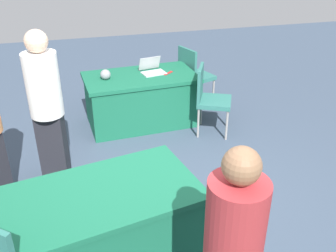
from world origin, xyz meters
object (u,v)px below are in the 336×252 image
(chair_by_pillar, at_px, (209,96))
(yarn_ball, at_px, (105,75))
(chair_tucked_left, at_px, (193,73))
(person_organiser, at_px, (46,103))
(scissors_red, at_px, (168,73))
(laptop_silver, at_px, (152,70))
(table_foreground, at_px, (141,99))
(table_back_left, at_px, (100,229))

(chair_by_pillar, bearing_deg, yarn_ball, -85.70)
(chair_tucked_left, xyz_separation_m, person_organiser, (2.12, 1.57, 0.42))
(yarn_ball, relative_size, scissors_red, 0.77)
(laptop_silver, distance_m, scissors_red, 0.23)
(table_foreground, distance_m, person_organiser, 1.80)
(chair_tucked_left, relative_size, person_organiser, 0.55)
(chair_by_pillar, distance_m, person_organiser, 2.19)
(table_back_left, height_order, scissors_red, scissors_red)
(chair_by_pillar, xyz_separation_m, yarn_ball, (1.31, -0.50, 0.26))
(chair_by_pillar, relative_size, scissors_red, 5.22)
(chair_tucked_left, bearing_deg, chair_by_pillar, -24.54)
(person_organiser, relative_size, yarn_ball, 12.39)
(chair_by_pillar, xyz_separation_m, scissors_red, (0.43, -0.51, 0.19))
(table_back_left, distance_m, laptop_silver, 2.82)
(table_foreground, bearing_deg, person_organiser, 44.41)
(chair_by_pillar, xyz_separation_m, laptop_silver, (0.64, -0.60, 0.23))
(person_organiser, bearing_deg, chair_by_pillar, 31.97)
(yarn_ball, bearing_deg, chair_tucked_left, -163.86)
(chair_tucked_left, distance_m, scissors_red, 0.67)
(person_organiser, xyz_separation_m, scissors_red, (-1.61, -1.17, -0.23))
(scissors_red, bearing_deg, table_foreground, -41.95)
(laptop_silver, relative_size, yarn_ball, 2.65)
(chair_tucked_left, relative_size, laptop_silver, 2.58)
(chair_by_pillar, relative_size, yarn_ball, 6.80)
(chair_by_pillar, bearing_deg, chair_tucked_left, -159.75)
(chair_tucked_left, distance_m, yarn_ball, 1.47)
(table_back_left, xyz_separation_m, person_organiser, (0.35, -1.32, 0.59))
(scissors_red, bearing_deg, person_organiser, -3.84)
(table_foreground, distance_m, table_back_left, 2.65)
(table_back_left, xyz_separation_m, chair_tucked_left, (-1.77, -2.89, 0.18))
(table_back_left, distance_m, person_organiser, 1.49)
(yarn_ball, bearing_deg, scissors_red, -179.38)
(table_back_left, relative_size, person_organiser, 1.02)
(yarn_ball, bearing_deg, chair_by_pillar, 159.08)
(scissors_red, bearing_deg, yarn_ball, -39.29)
(table_foreground, relative_size, yarn_ball, 11.54)
(table_foreground, bearing_deg, chair_tucked_left, -157.40)
(laptop_silver, bearing_deg, chair_by_pillar, 126.04)
(yarn_ball, bearing_deg, laptop_silver, -171.76)
(chair_tucked_left, relative_size, yarn_ball, 6.85)
(chair_by_pillar, distance_m, yarn_ball, 1.43)
(table_back_left, height_order, yarn_ball, yarn_ball)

